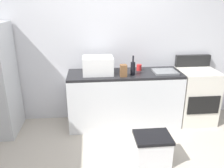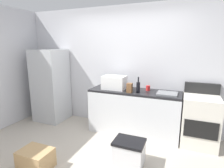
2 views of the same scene
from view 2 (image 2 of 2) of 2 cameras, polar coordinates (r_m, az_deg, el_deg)
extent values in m
plane|color=#B2A899|center=(3.07, -5.75, -23.43)|extent=(6.00, 6.00, 0.00)
cube|color=silver|center=(3.96, 4.42, 5.09)|extent=(5.00, 0.10, 2.60)
cube|color=silver|center=(3.76, 6.95, -9.04)|extent=(1.80, 0.60, 0.86)
cube|color=black|center=(3.62, 7.13, -2.38)|extent=(1.80, 0.60, 0.04)
cube|color=silver|center=(4.55, -18.80, -0.40)|extent=(0.68, 0.66, 1.69)
cube|color=silver|center=(3.66, 26.05, -10.51)|extent=(0.60, 0.60, 0.90)
cube|color=black|center=(3.39, 26.31, -12.88)|extent=(0.52, 0.02, 0.30)
cube|color=black|center=(3.75, 26.59, -1.21)|extent=(0.60, 0.08, 0.20)
cube|color=white|center=(3.70, 0.76, 0.48)|extent=(0.46, 0.34, 0.27)
cube|color=slate|center=(3.46, 17.09, -2.94)|extent=(0.36, 0.32, 0.03)
cylinder|color=black|center=(3.46, 8.29, -1.07)|extent=(0.07, 0.07, 0.20)
cylinder|color=black|center=(3.42, 8.37, 1.37)|extent=(0.03, 0.03, 0.10)
cylinder|color=red|center=(3.65, 11.34, -1.28)|extent=(0.08, 0.08, 0.10)
cube|color=brown|center=(3.44, 5.59, -1.23)|extent=(0.10, 0.10, 0.18)
cube|color=tan|center=(3.07, -22.99, -21.08)|extent=(0.46, 0.35, 0.29)
cube|color=silver|center=(2.95, 5.40, -21.02)|extent=(0.44, 0.34, 0.34)
cube|color=black|center=(2.85, 5.48, -17.82)|extent=(0.46, 0.36, 0.04)
camera|label=1|loc=(1.45, -70.64, 11.72)|focal=36.61mm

